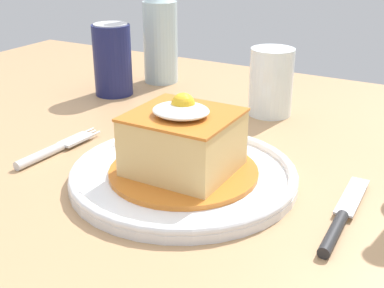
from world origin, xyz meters
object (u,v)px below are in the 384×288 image
soda_can (112,60)px  knife (339,222)px  fork (52,150)px  drinking_glass (271,86)px  beer_bottle_clear (160,29)px  main_plate (184,174)px

soda_can → knife: bearing=-27.5°
fork → drinking_glass: drinking_glass is taller
knife → drinking_glass: 0.34m
fork → beer_bottle_clear: size_ratio=0.53×
knife → beer_bottle_clear: beer_bottle_clear is taller
fork → beer_bottle_clear: 0.38m
soda_can → beer_bottle_clear: bearing=74.9°
knife → soda_can: (-0.46, 0.24, 0.06)m
main_plate → drinking_glass: bearing=89.8°
fork → soda_can: 0.27m
knife → fork: bearing=-178.5°
main_plate → fork: 0.19m
knife → soda_can: bearing=152.5°
main_plate → soda_can: bearing=140.2°
soda_can → fork: bearing=-70.2°
beer_bottle_clear → knife: bearing=-38.9°
beer_bottle_clear → main_plate: bearing=-53.8°
knife → main_plate: bearing=177.1°
main_plate → drinking_glass: size_ratio=2.52×
knife → beer_bottle_clear: (-0.43, 0.35, 0.09)m
main_plate → fork: (-0.19, -0.02, -0.00)m
fork → soda_can: size_ratio=1.14×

